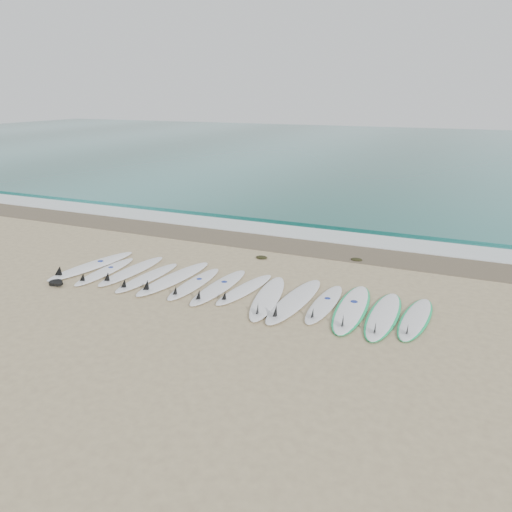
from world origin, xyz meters
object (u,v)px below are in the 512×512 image
at_px(surfboard_0, 90,266).
at_px(surfboard_13, 415,319).
at_px(surfboard_7, 244,290).
at_px(leash_coil, 56,283).

xyz_separation_m(surfboard_0, surfboard_13, (8.45, 0.15, -0.02)).
distance_m(surfboard_7, surfboard_13, 3.95).
bearing_deg(leash_coil, surfboard_0, 93.60).
xyz_separation_m(surfboard_0, surfboard_7, (4.50, 0.16, -0.01)).
height_order(surfboard_0, leash_coil, surfboard_0).
bearing_deg(surfboard_0, leash_coil, -77.29).
relative_size(surfboard_7, leash_coil, 5.09).
relative_size(surfboard_0, leash_coil, 6.30).
distance_m(surfboard_0, leash_coil, 1.30).
relative_size(surfboard_13, leash_coil, 5.13).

